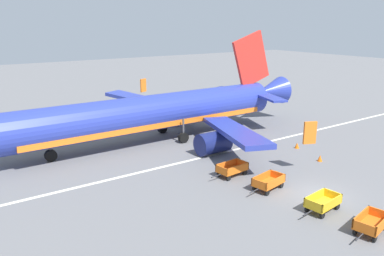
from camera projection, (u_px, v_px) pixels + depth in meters
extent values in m
plane|color=slate|center=(318.00, 195.00, 27.87)|extent=(220.00, 220.00, 0.00)
cube|color=silver|center=(221.00, 153.00, 36.88)|extent=(120.00, 0.36, 0.01)
cylinder|color=#28389E|center=(152.00, 113.00, 39.57)|extent=(30.01, 3.78, 3.70)
cube|color=orange|center=(152.00, 122.00, 39.85)|extent=(27.01, 3.59, 0.56)
cone|color=#28389E|center=(269.00, 92.00, 48.80)|extent=(4.51, 3.53, 3.52)
cube|color=#28389E|center=(234.00, 131.00, 35.38)|extent=(7.25, 13.03, 1.35)
cube|color=orange|center=(310.00, 133.00, 31.40)|extent=(1.10, 0.59, 1.90)
cylinder|color=navy|center=(213.00, 143.00, 36.31)|extent=(3.21, 2.11, 2.10)
cube|color=#28389E|center=(149.00, 101.00, 48.63)|extent=(7.31, 13.02, 1.35)
cube|color=orange|center=(143.00, 85.00, 54.97)|extent=(1.09, 0.60, 1.90)
cylinder|color=navy|center=(146.00, 115.00, 47.08)|extent=(3.21, 2.11, 2.10)
cube|color=red|center=(251.00, 60.00, 45.83)|extent=(5.98, 0.38, 6.88)
cube|color=#28389E|center=(270.00, 97.00, 44.51)|extent=(3.31, 5.50, 0.24)
cube|color=#28389E|center=(234.00, 90.00, 49.59)|extent=(3.33, 5.50, 0.24)
cylinder|color=#4C4C51|center=(50.00, 145.00, 34.27)|extent=(0.20, 0.20, 2.04)
cylinder|color=black|center=(51.00, 156.00, 34.54)|extent=(1.10, 0.45, 1.10)
cylinder|color=#4C4C51|center=(183.00, 128.00, 39.62)|extent=(0.20, 0.20, 2.04)
cylinder|color=black|center=(183.00, 138.00, 39.89)|extent=(1.10, 0.45, 1.10)
cylinder|color=#4C4C51|center=(162.00, 120.00, 43.11)|extent=(0.20, 0.20, 2.04)
cylinder|color=black|center=(162.00, 128.00, 43.38)|extent=(1.10, 0.45, 1.10)
cube|color=orange|center=(371.00, 225.00, 22.86)|extent=(2.73, 1.86, 0.08)
cube|color=orange|center=(383.00, 224.00, 22.34)|extent=(2.47, 0.59, 0.55)
cube|color=orange|center=(361.00, 216.00, 23.21)|extent=(2.47, 0.59, 0.55)
cube|color=orange|center=(364.00, 228.00, 21.95)|extent=(0.37, 1.39, 0.55)
cube|color=orange|center=(379.00, 213.00, 23.60)|extent=(0.37, 1.39, 0.55)
cylinder|color=#2D2D33|center=(359.00, 237.00, 21.63)|extent=(1.00, 0.27, 0.08)
cylinder|color=black|center=(375.00, 238.00, 21.90)|extent=(0.46, 0.24, 0.44)
cylinder|color=black|center=(355.00, 231.00, 22.66)|extent=(0.46, 0.24, 0.44)
cylinder|color=black|center=(367.00, 220.00, 23.95)|extent=(0.46, 0.24, 0.44)
cube|color=gold|center=(323.00, 204.00, 25.47)|extent=(2.64, 1.67, 0.08)
cube|color=gold|center=(332.00, 203.00, 24.91)|extent=(2.50, 0.38, 0.55)
cube|color=gold|center=(315.00, 197.00, 25.86)|extent=(2.50, 0.38, 0.55)
cube|color=gold|center=(313.00, 205.00, 24.63)|extent=(0.26, 1.40, 0.55)
cube|color=gold|center=(333.00, 195.00, 26.14)|extent=(0.26, 1.40, 0.55)
cylinder|color=#2D2D33|center=(308.00, 213.00, 24.35)|extent=(1.00, 0.19, 0.08)
cylinder|color=black|center=(322.00, 215.00, 24.54)|extent=(0.46, 0.21, 0.44)
cylinder|color=black|center=(307.00, 209.00, 25.36)|extent=(0.46, 0.21, 0.44)
cylinder|color=black|center=(337.00, 206.00, 25.72)|extent=(0.46, 0.21, 0.44)
cylinder|color=black|center=(322.00, 201.00, 26.54)|extent=(0.46, 0.21, 0.44)
cube|color=orange|center=(268.00, 183.00, 28.75)|extent=(2.71, 1.83, 0.08)
cube|color=orange|center=(276.00, 182.00, 28.22)|extent=(2.48, 0.55, 0.55)
cube|color=orange|center=(261.00, 177.00, 29.11)|extent=(2.48, 0.55, 0.55)
cube|color=orange|center=(259.00, 184.00, 27.85)|extent=(0.35, 1.40, 0.55)
cube|color=orange|center=(277.00, 175.00, 29.48)|extent=(0.35, 1.40, 0.55)
cylinder|color=#2D2D33|center=(254.00, 191.00, 27.54)|extent=(1.00, 0.26, 0.08)
cylinder|color=black|center=(267.00, 193.00, 27.80)|extent=(0.46, 0.24, 0.44)
cylinder|color=black|center=(255.00, 188.00, 28.57)|extent=(0.46, 0.24, 0.44)
cylinder|color=black|center=(281.00, 185.00, 29.07)|extent=(0.46, 0.24, 0.44)
cylinder|color=black|center=(269.00, 181.00, 29.84)|extent=(0.46, 0.24, 0.44)
cube|color=orange|center=(232.00, 170.00, 31.31)|extent=(2.60, 1.59, 0.08)
cube|color=orange|center=(238.00, 169.00, 30.74)|extent=(2.50, 0.30, 0.55)
cube|color=orange|center=(227.00, 164.00, 31.71)|extent=(2.50, 0.30, 0.55)
cube|color=orange|center=(222.00, 170.00, 30.50)|extent=(0.21, 1.40, 0.55)
cube|color=orange|center=(242.00, 163.00, 31.95)|extent=(0.21, 1.40, 0.55)
cylinder|color=#2D2D33|center=(216.00, 176.00, 30.23)|extent=(1.00, 0.16, 0.08)
cylinder|color=black|center=(229.00, 178.00, 30.39)|extent=(0.45, 0.19, 0.44)
cylinder|color=black|center=(219.00, 174.00, 31.23)|extent=(0.45, 0.19, 0.44)
cylinder|color=black|center=(245.00, 172.00, 31.53)|extent=(0.45, 0.19, 0.44)
cylinder|color=black|center=(235.00, 169.00, 32.37)|extent=(0.45, 0.19, 0.44)
cone|color=orange|center=(213.00, 149.00, 36.97)|extent=(0.49, 0.49, 0.65)
cone|color=orange|center=(320.00, 158.00, 34.62)|extent=(0.44, 0.44, 0.58)
cone|color=orange|center=(297.00, 145.00, 38.20)|extent=(0.45, 0.45, 0.59)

